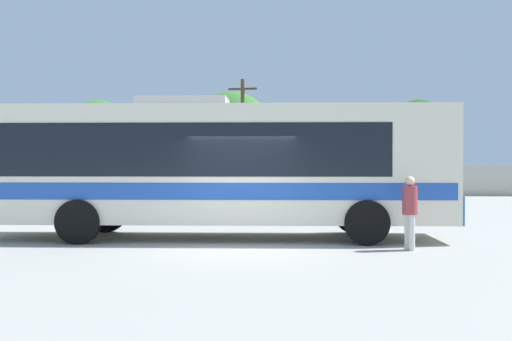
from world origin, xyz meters
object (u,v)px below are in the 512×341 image
at_px(utility_pole_near, 243,133).
at_px(parked_car_second_black, 144,184).
at_px(roadside_tree_midleft, 232,123).
at_px(coach_bus_cream_blue, 213,163).
at_px(attendant_by_bus_door, 410,208).
at_px(parked_car_third_grey, 245,183).
at_px(parked_car_leftmost_grey, 28,183).
at_px(roadside_tree_midright, 419,124).
at_px(roadside_tree_left, 98,127).

bearing_deg(utility_pole_near, parked_car_second_black, -121.41).
height_order(parked_car_second_black, roadside_tree_midleft, roadside_tree_midleft).
distance_m(coach_bus_cream_blue, roadside_tree_midleft, 27.12).
distance_m(coach_bus_cream_blue, parked_car_second_black, 16.98).
relative_size(attendant_by_bus_door, parked_car_third_grey, 0.39).
xyz_separation_m(attendant_by_bus_door, parked_car_leftmost_grey, (-16.93, 18.29, -0.12)).
bearing_deg(attendant_by_bus_door, parked_car_second_black, 120.80).
distance_m(attendant_by_bus_door, parked_car_second_black, 20.56).
relative_size(utility_pole_near, roadside_tree_midleft, 1.05).
relative_size(parked_car_leftmost_grey, parked_car_second_black, 1.02).
distance_m(parked_car_third_grey, roadside_tree_midright, 13.09).
distance_m(coach_bus_cream_blue, roadside_tree_midright, 25.67).
distance_m(attendant_by_bus_door, roadside_tree_midright, 26.25).
bearing_deg(attendant_by_bus_door, utility_pole_near, 103.91).
height_order(roadside_tree_midleft, roadside_tree_midright, roadside_tree_midleft).
distance_m(parked_car_leftmost_grey, parked_car_second_black, 6.44).
bearing_deg(parked_car_second_black, parked_car_third_grey, 4.01).
bearing_deg(roadside_tree_left, roadside_tree_midright, -2.73).
relative_size(roadside_tree_midleft, roadside_tree_midright, 1.16).
bearing_deg(roadside_tree_midright, parked_car_leftmost_grey, -161.36).
bearing_deg(roadside_tree_midleft, utility_pole_near, -73.20).
relative_size(attendant_by_bus_door, parked_car_leftmost_grey, 0.37).
xyz_separation_m(attendant_by_bus_door, parked_car_third_grey, (-5.35, 18.02, -0.09)).
height_order(roadside_tree_left, roadside_tree_midleft, roadside_tree_midleft).
xyz_separation_m(coach_bus_cream_blue, roadside_tree_midleft, (-2.73, 26.85, 2.67)).
xyz_separation_m(coach_bus_cream_blue, roadside_tree_midright, (9.31, 23.81, 2.41)).
bearing_deg(roadside_tree_left, roadside_tree_midleft, 13.38).
bearing_deg(utility_pole_near, roadside_tree_left, 169.83).
bearing_deg(coach_bus_cream_blue, parked_car_second_black, 110.59).
xyz_separation_m(parked_car_third_grey, roadside_tree_left, (-10.60, 8.57, 3.43)).
xyz_separation_m(coach_bus_cream_blue, roadside_tree_left, (-11.39, 24.79, 2.37)).
height_order(utility_pole_near, roadside_tree_midright, utility_pole_near).
relative_size(parked_car_third_grey, roadside_tree_midleft, 0.62).
xyz_separation_m(parked_car_leftmost_grey, roadside_tree_midleft, (9.63, 10.36, 3.77)).
relative_size(coach_bus_cream_blue, roadside_tree_left, 1.93).
xyz_separation_m(coach_bus_cream_blue, attendant_by_bus_door, (4.57, -1.79, -0.97)).
bearing_deg(roadside_tree_midright, roadside_tree_left, 177.27).
relative_size(utility_pole_near, roadside_tree_midright, 1.22).
height_order(parked_car_leftmost_grey, utility_pole_near, utility_pole_near).
height_order(coach_bus_cream_blue, roadside_tree_left, roadside_tree_left).
height_order(parked_car_leftmost_grey, roadside_tree_midleft, roadside_tree_midleft).
xyz_separation_m(coach_bus_cream_blue, parked_car_second_black, (-5.96, 15.86, -1.07)).
height_order(coach_bus_cream_blue, parked_car_leftmost_grey, coach_bus_cream_blue).
height_order(attendant_by_bus_door, parked_car_second_black, attendant_by_bus_door).
relative_size(attendant_by_bus_door, roadside_tree_midleft, 0.24).
bearing_deg(parked_car_third_grey, roadside_tree_left, 141.06).
distance_m(utility_pole_near, roadside_tree_midleft, 4.08).
bearing_deg(attendant_by_bus_door, parked_car_third_grey, 106.53).
bearing_deg(roadside_tree_left, parked_car_leftmost_grey, -96.73).
xyz_separation_m(attendant_by_bus_door, roadside_tree_midleft, (-7.30, 28.65, 3.64)).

